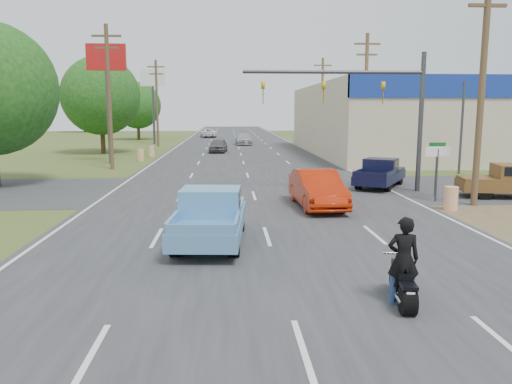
{
  "coord_description": "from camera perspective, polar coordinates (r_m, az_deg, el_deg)",
  "views": [
    {
      "loc": [
        -1.27,
        -7.93,
        4.08
      ],
      "look_at": [
        -0.29,
        9.22,
        1.3
      ],
      "focal_mm": 35.0,
      "sensor_mm": 36.0,
      "label": 1
    }
  ],
  "objects": [
    {
      "name": "pole_sign_left_near",
      "position": [
        41.1,
        -16.68,
        13.12
      ],
      "size": [
        3.0,
        0.35,
        9.2
      ],
      "color": "#3F3F44",
      "rests_on": "ground"
    },
    {
      "name": "lane_sign",
      "position": [
        23.98,
        20.04,
        3.42
      ],
      "size": [
        1.2,
        0.08,
        2.52
      ],
      "color": "#3F3F44",
      "rests_on": "ground"
    },
    {
      "name": "blue_pickup",
      "position": [
        15.77,
        -5.17,
        -2.61
      ],
      "size": [
        2.37,
        5.3,
        1.71
      ],
      "rotation": [
        0.0,
        0.0,
        -0.08
      ],
      "color": "black",
      "rests_on": "ground"
    },
    {
      "name": "cross_road",
      "position": [
        26.28,
        -0.46,
        0.28
      ],
      "size": [
        120.0,
        10.0,
        0.02
      ],
      "primitive_type": "cube",
      "color": "#2D2D30",
      "rests_on": "ground"
    },
    {
      "name": "tree_5",
      "position": [
        107.59,
        13.84,
        9.88
      ],
      "size": [
        7.98,
        7.98,
        9.88
      ],
      "color": "#422D19",
      "rests_on": "ground"
    },
    {
      "name": "main_road",
      "position": [
        48.12,
        -1.75,
        4.33
      ],
      "size": [
        15.0,
        180.0,
        0.02
      ],
      "primitive_type": "cube",
      "color": "#2D2D30",
      "rests_on": "ground"
    },
    {
      "name": "distant_car_grey",
      "position": [
        50.5,
        -4.33,
        5.31
      ],
      "size": [
        1.99,
        4.18,
        1.38
      ],
      "primitive_type": "imported",
      "rotation": [
        0.0,
        0.0,
        -0.09
      ],
      "color": "#56565B",
      "rests_on": "ground"
    },
    {
      "name": "tree_6",
      "position": [
        106.89,
        -19.16,
        9.98
      ],
      "size": [
        8.82,
        8.82,
        10.92
      ],
      "color": "#422D19",
      "rests_on": "ground"
    },
    {
      "name": "utility_pole_2",
      "position": [
        40.41,
        12.41,
        10.73
      ],
      "size": [
        2.0,
        0.28,
        10.0
      ],
      "color": "#4C3823",
      "rests_on": "ground"
    },
    {
      "name": "utility_pole_1",
      "position": [
        23.57,
        24.44,
        11.4
      ],
      "size": [
        2.0,
        0.28,
        10.0
      ],
      "color": "#4C3823",
      "rests_on": "ground"
    },
    {
      "name": "signal_mast",
      "position": [
        25.93,
        12.83,
        10.56
      ],
      "size": [
        9.12,
        0.4,
        7.0
      ],
      "color": "#3F3F44",
      "rests_on": "ground"
    },
    {
      "name": "tree_2",
      "position": [
        75.06,
        -13.38,
        9.61
      ],
      "size": [
        6.72,
        6.72,
        8.32
      ],
      "color": "#422D19",
      "rests_on": "ground"
    },
    {
      "name": "barrel_1",
      "position": [
        30.24,
        15.42,
        2.06
      ],
      "size": [
        0.56,
        0.56,
        1.0
      ],
      "primitive_type": "cylinder",
      "color": "orange",
      "rests_on": "ground"
    },
    {
      "name": "barrel_3",
      "position": [
        46.59,
        -11.85,
        4.58
      ],
      "size": [
        0.56,
        0.56,
        1.0
      ],
      "primitive_type": "cylinder",
      "color": "orange",
      "rests_on": "ground"
    },
    {
      "name": "utility_pole_6",
      "position": [
        60.5,
        -11.27,
        10.18
      ],
      "size": [
        2.0,
        0.28,
        10.0
      ],
      "color": "#4C3823",
      "rests_on": "ground"
    },
    {
      "name": "ground",
      "position": [
        9.0,
        5.46,
        -17.78
      ],
      "size": [
        200.0,
        200.0,
        0.0
      ],
      "primitive_type": "plane",
      "color": "#445120",
      "rests_on": "ground"
    },
    {
      "name": "brown_pickup",
      "position": [
        26.65,
        27.01,
        1.14
      ],
      "size": [
        5.1,
        2.75,
        1.6
      ],
      "rotation": [
        0.0,
        0.0,
        1.38
      ],
      "color": "black",
      "rests_on": "ground"
    },
    {
      "name": "utility_pole_3",
      "position": [
        57.95,
        7.57,
        10.33
      ],
      "size": [
        2.0,
        0.28,
        10.0
      ],
      "color": "#4C3823",
      "rests_on": "ground"
    },
    {
      "name": "street_name_sign",
      "position": [
        25.62,
        19.93,
        3.11
      ],
      "size": [
        0.8,
        0.08,
        2.61
      ],
      "color": "#3F3F44",
      "rests_on": "ground"
    },
    {
      "name": "distant_car_white",
      "position": [
        80.07,
        -5.5,
        6.71
      ],
      "size": [
        2.88,
        5.16,
        1.36
      ],
      "primitive_type": "imported",
      "rotation": [
        0.0,
        0.0,
        3.27
      ],
      "color": "white",
      "rests_on": "ground"
    },
    {
      "name": "barrel_0",
      "position": [
        22.27,
        21.39,
        -0.7
      ],
      "size": [
        0.56,
        0.56,
        1.0
      ],
      "primitive_type": "cylinder",
      "color": "orange",
      "rests_on": "ground"
    },
    {
      "name": "barrel_2",
      "position": [
        42.7,
        -13.04,
        4.14
      ],
      "size": [
        0.56,
        0.56,
        1.0
      ],
      "primitive_type": "cylinder",
      "color": "orange",
      "rests_on": "ground"
    },
    {
      "name": "tree_1",
      "position": [
        51.43,
        -17.32,
        10.44
      ],
      "size": [
        7.56,
        7.56,
        9.36
      ],
      "color": "#422D19",
      "rests_on": "ground"
    },
    {
      "name": "distant_car_silver",
      "position": [
        62.23,
        -1.41,
        6.07
      ],
      "size": [
        2.12,
        4.9,
        1.4
      ],
      "primitive_type": "imported",
      "rotation": [
        0.0,
        0.0,
        0.03
      ],
      "color": "#ABABB0",
      "rests_on": "ground"
    },
    {
      "name": "red_convertible",
      "position": [
        21.49,
        7.01,
        0.33
      ],
      "size": [
        1.95,
        4.92,
        1.59
      ],
      "primitive_type": "imported",
      "rotation": [
        0.0,
        0.0,
        0.05
      ],
      "color": "#B12208",
      "rests_on": "ground"
    },
    {
      "name": "pole_sign_left_far",
      "position": [
        64.66,
        -11.72,
        11.74
      ],
      "size": [
        3.0,
        0.35,
        9.2
      ],
      "color": "#3F3F44",
      "rests_on": "ground"
    },
    {
      "name": "rider",
      "position": [
        11.04,
        16.48,
        -7.86
      ],
      "size": [
        0.71,
        0.51,
        1.82
      ],
      "primitive_type": "imported",
      "rotation": [
        0.0,
        0.0,
        3.02
      ],
      "color": "black",
      "rests_on": "ground"
    },
    {
      "name": "motorcycle",
      "position": [
        11.15,
        16.41,
        -10.27
      ],
      "size": [
        0.61,
        1.92,
        0.98
      ],
      "rotation": [
        0.0,
        0.0,
        -0.12
      ],
      "color": "black",
      "rests_on": "ground"
    },
    {
      "name": "utility_pole_5",
      "position": [
        36.88,
        -16.46,
        10.74
      ],
      "size": [
        2.0,
        0.28,
        10.0
      ],
      "color": "#4C3823",
      "rests_on": "ground"
    },
    {
      "name": "navy_pickup",
      "position": [
        28.03,
        14.05,
        2.16
      ],
      "size": [
        3.96,
        4.95,
        1.56
      ],
      "rotation": [
        0.0,
        0.0,
        -0.54
      ],
      "color": "black",
      "rests_on": "ground"
    }
  ]
}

